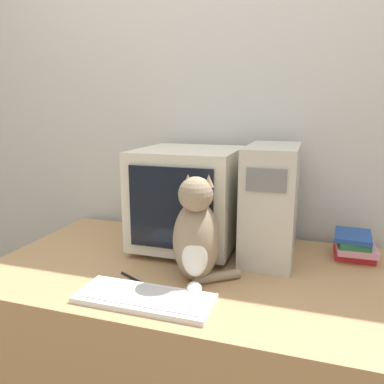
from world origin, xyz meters
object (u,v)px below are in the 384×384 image
Objects in this scene: crt_monitor at (188,197)px; book_stack at (354,245)px; pen at (133,278)px; computer_tower at (271,202)px; keyboard at (145,298)px; cat at (196,236)px.

crt_monitor is 0.71m from book_stack.
crt_monitor reaches higher than pen.
crt_monitor reaches higher than book_stack.
computer_tower is 1.04× the size of keyboard.
keyboard reaches higher than pen.
cat is (0.13, -0.30, -0.06)m from crt_monitor.
computer_tower is 2.27× the size of book_stack.
book_stack is (0.67, 0.59, 0.04)m from keyboard.
cat is 0.28m from pen.
crt_monitor is 0.35m from computer_tower.
pen is (-0.09, -0.37, -0.22)m from crt_monitor.
keyboard is 2.18× the size of book_stack.
crt_monitor is 0.96× the size of computer_tower.
cat is (0.11, 0.20, 0.15)m from keyboard.
cat is at bearing 17.59° from pen.
computer_tower reaches higher than cat.
book_stack is 0.90m from pen.
keyboard is (0.02, -0.50, -0.21)m from crt_monitor.
pen is (-0.22, -0.07, -0.16)m from cat.
keyboard is at bearing -87.79° from crt_monitor.
cat is at bearing 60.40° from keyboard.
crt_monitor is 0.99× the size of keyboard.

